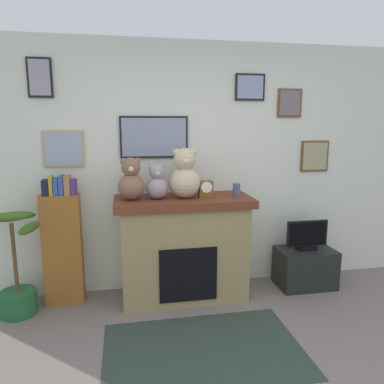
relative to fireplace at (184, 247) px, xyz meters
name	(u,v)px	position (x,y,z in m)	size (l,w,h in m)	color
back_wall	(196,167)	(0.20, 0.34, 0.78)	(5.20, 0.15, 2.60)	silver
fireplace	(184,247)	(0.00, 0.00, 0.00)	(1.36, 0.62, 1.05)	#8F8050
bookshelf	(63,244)	(-1.19, 0.08, 0.08)	(0.37, 0.16, 1.29)	brown
potted_plant	(17,277)	(-1.59, -0.08, -0.16)	(0.46, 0.53, 1.03)	#1E592D
tv_stand	(305,268)	(1.35, -0.02, -0.32)	(0.61, 0.40, 0.42)	black
television	(307,236)	(1.35, -0.02, 0.04)	(0.46, 0.14, 0.32)	black
area_rug	(203,350)	(0.00, -0.96, -0.53)	(1.57, 1.02, 0.01)	#2A382F
candle_jar	(237,190)	(0.54, -0.02, 0.58)	(0.08, 0.08, 0.13)	#4C517A
mantel_clock	(206,189)	(0.22, -0.02, 0.60)	(0.14, 0.10, 0.16)	brown
teddy_bear_grey	(131,181)	(-0.51, -0.02, 0.70)	(0.25, 0.25, 0.41)	brown
teddy_bear_cream	(157,183)	(-0.26, -0.02, 0.67)	(0.21, 0.21, 0.34)	gray
teddy_bear_tan	(185,176)	(0.01, -0.02, 0.74)	(0.30, 0.30, 0.49)	#CAB790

